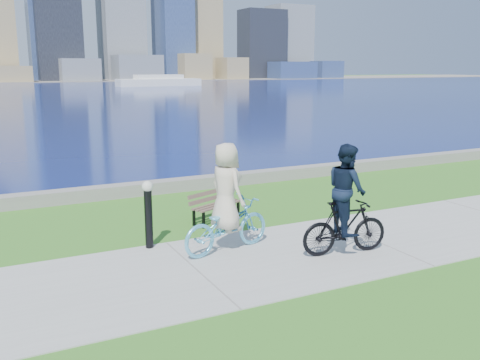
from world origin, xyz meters
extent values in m
plane|color=#2E6C1C|center=(0.00, 0.00, 0.00)|extent=(320.00, 320.00, 0.00)
cube|color=#A0A09B|center=(0.00, 0.00, 0.01)|extent=(80.00, 3.50, 0.02)
cube|color=slate|center=(0.00, 6.20, 0.17)|extent=(90.00, 0.50, 0.35)
cube|color=navy|center=(0.00, 72.00, 0.00)|extent=(320.00, 131.00, 0.01)
cube|color=slate|center=(0.00, 130.00, 0.06)|extent=(320.00, 30.00, 0.12)
cube|color=#917E59|center=(-1.01, 119.85, 1.77)|extent=(11.93, 6.91, 3.53)
cube|color=slate|center=(15.41, 121.17, 2.58)|extent=(8.68, 8.88, 5.16)
cube|color=slate|center=(29.09, 120.42, 3.03)|extent=(10.80, 8.25, 6.06)
cube|color=#917E59|center=(44.05, 121.82, 3.28)|extent=(7.43, 8.05, 6.56)
cube|color=#917E59|center=(54.34, 120.21, 2.81)|extent=(6.23, 7.41, 5.62)
cube|color=navy|center=(72.32, 119.32, 2.31)|extent=(11.65, 7.35, 4.62)
cube|color=navy|center=(85.73, 122.31, 2.44)|extent=(7.64, 6.95, 4.88)
cube|color=#917E59|center=(50.24, 129.03, 15.53)|extent=(8.19, 7.06, 31.06)
cube|color=black|center=(67.35, 127.69, 9.40)|extent=(11.89, 7.96, 18.80)
cube|color=slate|center=(77.64, 129.94, 10.28)|extent=(11.52, 9.32, 20.56)
cube|color=white|center=(22.99, 85.33, 0.64)|extent=(14.84, 4.24, 1.27)
cube|color=white|center=(22.99, 85.33, 1.64)|extent=(8.48, 3.18, 0.74)
cube|color=black|center=(-2.89, 2.38, 0.19)|extent=(0.07, 0.07, 0.39)
cube|color=black|center=(-1.77, 2.85, 0.19)|extent=(0.07, 0.07, 0.39)
cube|color=black|center=(-3.01, 2.67, 0.19)|extent=(0.07, 0.07, 0.39)
cube|color=black|center=(-1.89, 3.14, 0.19)|extent=(0.07, 0.07, 0.39)
cube|color=brown|center=(-2.33, 2.62, 0.41)|extent=(1.31, 0.62, 0.03)
cube|color=brown|center=(-2.38, 2.74, 0.41)|extent=(1.31, 0.62, 0.03)
cube|color=brown|center=(-2.44, 2.87, 0.41)|extent=(1.31, 0.62, 0.03)
cube|color=brown|center=(-2.48, 2.97, 0.52)|extent=(1.30, 0.59, 0.10)
cube|color=brown|center=(-2.49, 2.99, 0.67)|extent=(1.30, 0.59, 0.10)
cylinder|color=black|center=(-4.40, 1.60, 0.63)|extent=(0.16, 0.16, 1.25)
sphere|color=silver|center=(-4.40, 1.60, 1.30)|extent=(0.23, 0.23, 0.23)
imported|color=#63C7F1|center=(-3.07, 0.74, 0.54)|extent=(1.11, 2.11, 1.05)
imported|color=silver|center=(-3.07, 0.74, 1.32)|extent=(0.73, 0.96, 1.75)
imported|color=black|center=(-1.08, -0.45, 0.56)|extent=(0.79, 1.84, 1.07)
imported|color=black|center=(-1.08, -0.45, 1.33)|extent=(0.78, 0.93, 1.75)
camera|label=1|loc=(-7.36, -8.49, 3.65)|focal=40.00mm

